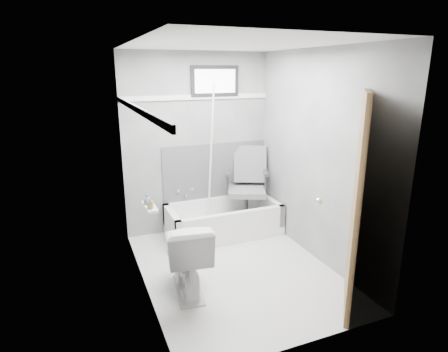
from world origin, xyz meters
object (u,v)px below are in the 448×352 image
toilet (187,256)px  door (404,213)px  office_chair (247,186)px  soap_bottle_a (150,203)px  bathtub (224,220)px  soap_bottle_b (147,199)px

toilet → door: 2.03m
office_chair → toilet: bearing=-112.7°
office_chair → toilet: (-1.21, -1.17, -0.25)m
office_chair → soap_bottle_a: bearing=-120.6°
bathtub → toilet: toilet is taller
soap_bottle_a → bathtub: bearing=42.3°
soap_bottle_b → bathtub: bearing=38.4°
toilet → soap_bottle_b: bearing=-23.1°
door → soap_bottle_a: 2.24m
soap_bottle_a → toilet: bearing=-9.3°
office_chair → door: door is taller
toilet → soap_bottle_a: size_ratio=6.67×
office_chair → door: 2.32m
bathtub → toilet: 1.42m
bathtub → soap_bottle_b: soap_bottle_b is taller
door → soap_bottle_a: bearing=149.2°
toilet → soap_bottle_a: (-0.32, 0.05, 0.58)m
toilet → soap_bottle_a: soap_bottle_a is taller
office_chair → toilet: office_chair is taller
bathtub → office_chair: bearing=7.9°
office_chair → soap_bottle_b: 1.84m
bathtub → toilet: bearing=-127.2°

